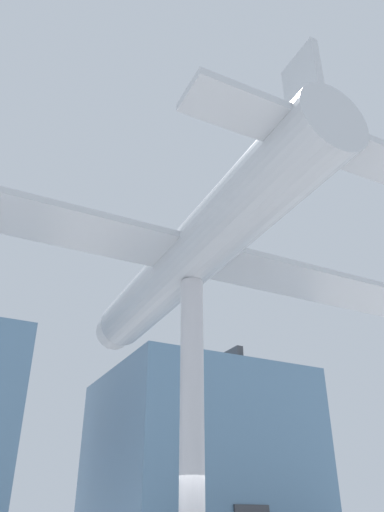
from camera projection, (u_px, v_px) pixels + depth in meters
glass_pavilion_right at (198, 462)px, 27.23m from camera, size 10.42×10.32×9.71m
support_pylon_central at (192, 420)px, 12.26m from camera, size 0.61×0.61×7.52m
suspended_airplane at (190, 258)px, 14.58m from camera, size 17.40×13.92×3.30m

